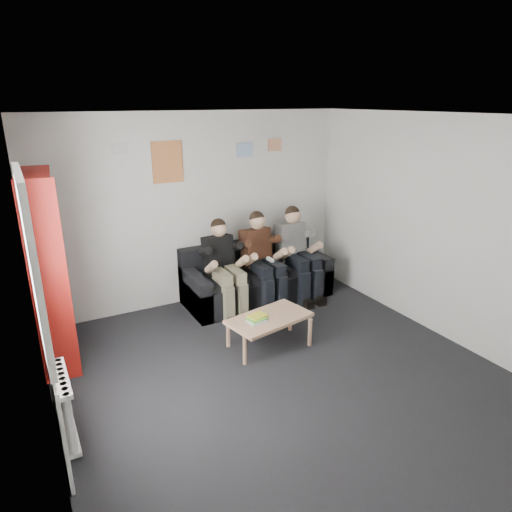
{
  "coord_description": "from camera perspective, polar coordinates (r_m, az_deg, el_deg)",
  "views": [
    {
      "loc": [
        -2.27,
        -3.45,
        2.84
      ],
      "look_at": [
        0.29,
        1.3,
        0.98
      ],
      "focal_mm": 32.0,
      "sensor_mm": 36.0,
      "label": 1
    }
  ],
  "objects": [
    {
      "name": "person_left",
      "position": [
        6.26,
        -3.92,
        -1.5
      ],
      "size": [
        0.4,
        0.86,
        1.31
      ],
      "rotation": [
        0.0,
        0.0,
        0.08
      ],
      "color": "black",
      "rests_on": "sofa"
    },
    {
      "name": "room_shell",
      "position": [
        4.4,
        4.69,
        -0.86
      ],
      "size": [
        5.0,
        5.0,
        5.0
      ],
      "color": "black",
      "rests_on": "ground"
    },
    {
      "name": "radiator",
      "position": [
        4.43,
        -22.61,
        -16.91
      ],
      "size": [
        0.1,
        0.64,
        0.6
      ],
      "color": "white",
      "rests_on": "ground"
    },
    {
      "name": "window",
      "position": [
        4.08,
        -24.86,
        -9.27
      ],
      "size": [
        0.05,
        1.3,
        2.36
      ],
      "color": "white",
      "rests_on": "room_shell"
    },
    {
      "name": "poster_pink",
      "position": [
        6.94,
        2.36,
        13.72
      ],
      "size": [
        0.22,
        0.01,
        0.18
      ],
      "primitive_type": "cube",
      "color": "#B6397B",
      "rests_on": "room_shell"
    },
    {
      "name": "bookshelf",
      "position": [
        5.43,
        -24.49,
        -1.73
      ],
      "size": [
        0.32,
        0.97,
        2.15
      ],
      "rotation": [
        0.0,
        0.0,
        -0.08
      ],
      "color": "maroon",
      "rests_on": "ground"
    },
    {
      "name": "game_cases",
      "position": [
        5.36,
        0.14,
        -7.83
      ],
      "size": [
        0.25,
        0.22,
        0.05
      ],
      "rotation": [
        0.0,
        0.0,
        0.12
      ],
      "color": "silver",
      "rests_on": "coffee_table"
    },
    {
      "name": "sofa",
      "position": [
        6.8,
        0.04,
        -2.92
      ],
      "size": [
        2.15,
        0.88,
        0.83
      ],
      "color": "black",
      "rests_on": "ground"
    },
    {
      "name": "poster_sign",
      "position": [
        6.11,
        -16.61,
        12.72
      ],
      "size": [
        0.2,
        0.01,
        0.14
      ],
      "primitive_type": "cube",
      "color": "silver",
      "rests_on": "room_shell"
    },
    {
      "name": "person_middle",
      "position": [
        6.51,
        0.88,
        -0.52
      ],
      "size": [
        0.42,
        0.89,
        1.34
      ],
      "rotation": [
        0.0,
        0.0,
        0.09
      ],
      "color": "#51291B",
      "rests_on": "sofa"
    },
    {
      "name": "person_right",
      "position": [
        6.8,
        5.28,
        0.31
      ],
      "size": [
        0.42,
        0.9,
        1.35
      ],
      "rotation": [
        0.0,
        0.0,
        -0.01
      ],
      "color": "silver",
      "rests_on": "sofa"
    },
    {
      "name": "poster_large",
      "position": [
        6.28,
        -11.0,
        11.46
      ],
      "size": [
        0.42,
        0.01,
        0.55
      ],
      "primitive_type": "cube",
      "color": "gold",
      "rests_on": "room_shell"
    },
    {
      "name": "poster_blue",
      "position": [
        6.7,
        -1.43,
        13.12
      ],
      "size": [
        0.25,
        0.01,
        0.2
      ],
      "primitive_type": "cube",
      "color": "#3A75C7",
      "rests_on": "room_shell"
    },
    {
      "name": "coffee_table",
      "position": [
        5.49,
        1.67,
        -8.04
      ],
      "size": [
        0.98,
        0.54,
        0.39
      ],
      "rotation": [
        0.0,
        0.0,
        0.19
      ],
      "color": "tan",
      "rests_on": "ground"
    }
  ]
}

